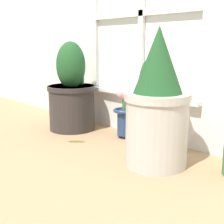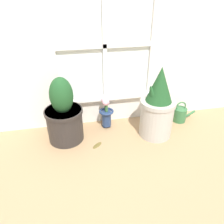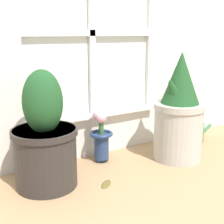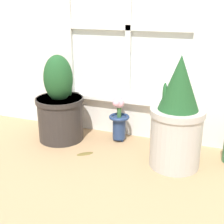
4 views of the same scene
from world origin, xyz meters
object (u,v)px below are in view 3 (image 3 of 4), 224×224
object	(u,v)px
potted_plant_left	(45,141)
flower_vase	(101,136)
potted_plant_right	(179,113)
watering_can	(195,131)

from	to	relation	value
potted_plant_left	flower_vase	size ratio (longest dim) A/B	1.86
potted_plant_right	flower_vase	world-z (taller)	potted_plant_right
potted_plant_right	flower_vase	bearing A→B (deg)	153.60
potted_plant_right	watering_can	bearing A→B (deg)	26.87
watering_can	flower_vase	bearing A→B (deg)	176.88
potted_plant_right	watering_can	distance (m)	0.43
watering_can	potted_plant_right	bearing A→B (deg)	-153.13
flower_vase	watering_can	bearing A→B (deg)	-3.12
potted_plant_left	watering_can	distance (m)	1.17
potted_plant_right	watering_can	xyz separation A→B (m)	(0.34, 0.17, -0.22)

